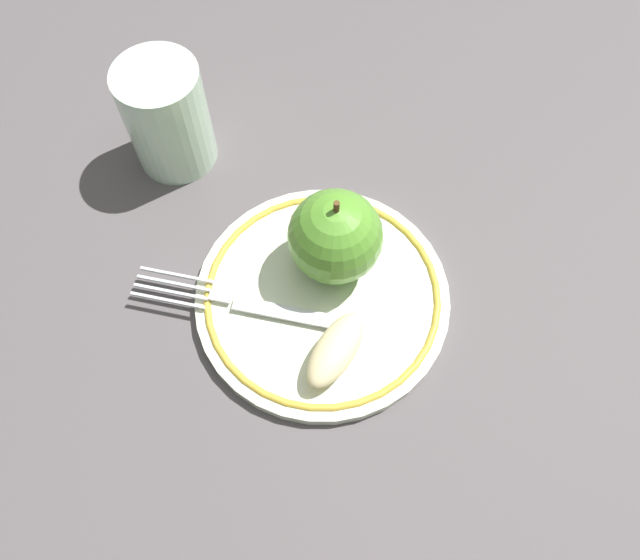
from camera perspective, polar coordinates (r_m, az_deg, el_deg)
The scene contains 6 objects.
ground_plane at distance 0.53m, azimuth 1.58°, elevation -0.89°, with size 2.00×2.00×0.00m, color #534D4F.
plate at distance 0.52m, azimuth 0.00°, elevation -1.32°, with size 0.21×0.21×0.01m.
apple_red_whole at distance 0.50m, azimuth 1.40°, elevation 3.98°, with size 0.08×0.08×0.09m.
apple_slice_front at distance 0.48m, azimuth 1.43°, elevation -6.40°, with size 0.07×0.03×0.02m, color beige.
fork at distance 0.51m, azimuth -6.65°, elevation -2.05°, with size 0.13×0.15×0.00m.
drinking_glass at distance 0.59m, azimuth -13.80°, elevation 14.27°, with size 0.07×0.07×0.10m, color silver.
Camera 1 is at (0.16, 0.17, 0.48)m, focal length 35.00 mm.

